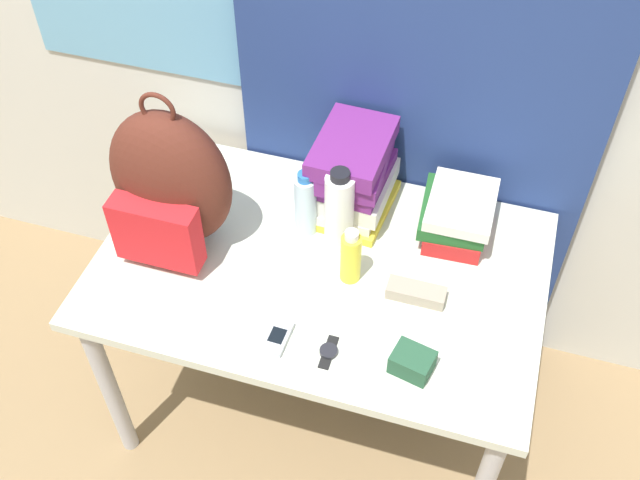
# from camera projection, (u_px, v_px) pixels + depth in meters

# --- Properties ---
(curtain_blue) EXTENTS (1.01, 0.04, 2.50)m
(curtain_blue) POSITION_uv_depth(u_px,v_px,m) (427.00, 10.00, 1.82)
(curtain_blue) COLOR navy
(curtain_blue) RESTS_ON ground_plane
(desk) EXTENTS (1.18, 0.76, 0.70)m
(desk) POSITION_uv_depth(u_px,v_px,m) (320.00, 285.00, 2.05)
(desk) COLOR beige
(desk) RESTS_ON ground_plane
(backpack) EXTENTS (0.33, 0.25, 0.48)m
(backpack) POSITION_uv_depth(u_px,v_px,m) (170.00, 184.00, 1.91)
(backpack) COLOR #512319
(backpack) RESTS_ON desk
(book_stack_left) EXTENTS (0.24, 0.28, 0.25)m
(book_stack_left) POSITION_uv_depth(u_px,v_px,m) (353.00, 175.00, 2.05)
(book_stack_left) COLOR yellow
(book_stack_left) RESTS_ON desk
(book_stack_center) EXTENTS (0.20, 0.24, 0.12)m
(book_stack_center) POSITION_uv_depth(u_px,v_px,m) (457.00, 215.00, 2.03)
(book_stack_center) COLOR red
(book_stack_center) RESTS_ON desk
(water_bottle) EXTENTS (0.06, 0.06, 0.21)m
(water_bottle) POSITION_uv_depth(u_px,v_px,m) (305.00, 204.00, 2.01)
(water_bottle) COLOR silver
(water_bottle) RESTS_ON desk
(sports_bottle) EXTENTS (0.08, 0.08, 0.26)m
(sports_bottle) POSITION_uv_depth(u_px,v_px,m) (339.00, 210.00, 1.96)
(sports_bottle) COLOR white
(sports_bottle) RESTS_ON desk
(sunscreen_bottle) EXTENTS (0.05, 0.05, 0.17)m
(sunscreen_bottle) POSITION_uv_depth(u_px,v_px,m) (351.00, 257.00, 1.91)
(sunscreen_bottle) COLOR yellow
(sunscreen_bottle) RESTS_ON desk
(cell_phone) EXTENTS (0.06, 0.10, 0.02)m
(cell_phone) POSITION_uv_depth(u_px,v_px,m) (277.00, 337.00, 1.82)
(cell_phone) COLOR #B7BCC6
(cell_phone) RESTS_ON desk
(sunglasses_case) EXTENTS (0.15, 0.06, 0.04)m
(sunglasses_case) POSITION_uv_depth(u_px,v_px,m) (416.00, 293.00, 1.91)
(sunglasses_case) COLOR gray
(sunglasses_case) RESTS_ON desk
(camera_pouch) EXTENTS (0.11, 0.09, 0.06)m
(camera_pouch) POSITION_uv_depth(u_px,v_px,m) (412.00, 362.00, 1.75)
(camera_pouch) COLOR #234C33
(camera_pouch) RESTS_ON desk
(wristwatch) EXTENTS (0.04, 0.10, 0.01)m
(wristwatch) POSITION_uv_depth(u_px,v_px,m) (329.00, 352.00, 1.80)
(wristwatch) COLOR black
(wristwatch) RESTS_ON desk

